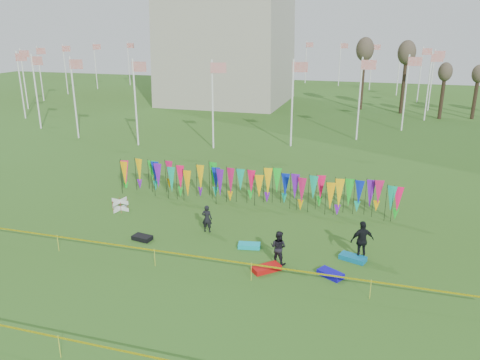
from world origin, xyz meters
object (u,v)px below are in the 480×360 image
(kite_bag_black, at_px, (142,238))
(person_left, at_px, (207,219))
(kite_bag_blue, at_px, (331,274))
(person_right, at_px, (362,240))
(kite_bag_teal, at_px, (353,258))
(kite_bag_red, at_px, (266,268))
(box_kite, at_px, (120,205))
(kite_bag_turquoise, at_px, (249,246))
(person_mid, at_px, (278,247))

(kite_bag_black, bearing_deg, person_left, 33.30)
(kite_bag_blue, bearing_deg, person_left, 157.30)
(person_right, xyz_separation_m, kite_bag_teal, (-0.36, -0.25, -0.87))
(kite_bag_blue, bearing_deg, kite_bag_red, -173.46)
(person_left, relative_size, kite_bag_teal, 1.26)
(kite_bag_black, bearing_deg, kite_bag_teal, 4.49)
(box_kite, relative_size, kite_bag_blue, 0.63)
(person_left, bearing_deg, kite_bag_turquoise, 153.11)
(box_kite, height_order, kite_bag_red, box_kite)
(person_left, relative_size, person_right, 0.79)
(kite_bag_turquoise, bearing_deg, person_right, 3.93)
(person_mid, distance_m, kite_bag_red, 1.19)
(kite_bag_red, bearing_deg, box_kite, 155.48)
(kite_bag_turquoise, height_order, kite_bag_blue, kite_bag_blue)
(kite_bag_black, bearing_deg, kite_bag_red, -10.72)
(kite_bag_red, bearing_deg, kite_bag_turquoise, 124.07)
(kite_bag_black, bearing_deg, person_mid, -3.54)
(person_left, bearing_deg, person_mid, 148.99)
(box_kite, bearing_deg, person_right, -8.94)
(person_left, height_order, kite_bag_black, person_left)
(kite_bag_teal, bearing_deg, box_kite, 169.86)
(kite_bag_teal, bearing_deg, kite_bag_turquoise, -178.54)
(kite_bag_blue, bearing_deg, person_mid, 167.88)
(kite_bag_turquoise, relative_size, kite_bag_red, 0.84)
(kite_bag_red, bearing_deg, person_mid, 67.56)
(person_right, distance_m, kite_bag_turquoise, 5.62)
(kite_bag_teal, bearing_deg, person_right, 34.69)
(kite_bag_red, xyz_separation_m, kite_bag_black, (-7.09, 1.34, -0.00))
(person_left, bearing_deg, kite_bag_teal, 169.26)
(kite_bag_turquoise, bearing_deg, box_kite, 163.47)
(person_right, bearing_deg, kite_bag_red, 4.76)
(box_kite, relative_size, person_right, 0.36)
(box_kite, distance_m, person_mid, 11.40)
(kite_bag_turquoise, xyz_separation_m, kite_bag_black, (-5.70, -0.72, 0.01))
(person_right, distance_m, kite_bag_teal, 0.97)
(kite_bag_blue, xyz_separation_m, kite_bag_black, (-10.00, 1.01, -0.00))
(box_kite, distance_m, person_left, 6.40)
(kite_bag_turquoise, distance_m, kite_bag_red, 2.49)
(kite_bag_red, height_order, kite_bag_teal, kite_bag_red)
(person_mid, relative_size, kite_bag_turquoise, 1.49)
(person_mid, xyz_separation_m, kite_bag_blue, (2.55, -0.55, -0.71))
(person_right, bearing_deg, person_mid, -3.31)
(kite_bag_turquoise, bearing_deg, person_mid, -33.91)
(kite_bag_turquoise, bearing_deg, kite_bag_teal, 1.46)
(person_left, xyz_separation_m, kite_bag_turquoise, (2.74, -1.22, -0.67))
(person_right, height_order, kite_bag_black, person_right)
(kite_bag_blue, distance_m, kite_bag_red, 2.93)
(person_right, relative_size, kite_bag_black, 1.95)
(kite_bag_turquoise, xyz_separation_m, kite_bag_red, (1.40, -2.06, 0.01))
(kite_bag_black, relative_size, kite_bag_teal, 0.81)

